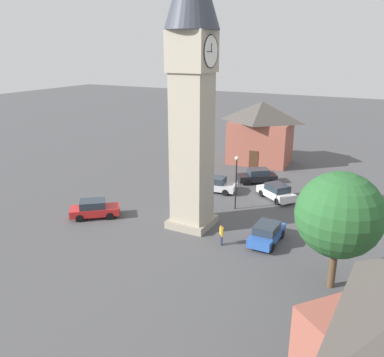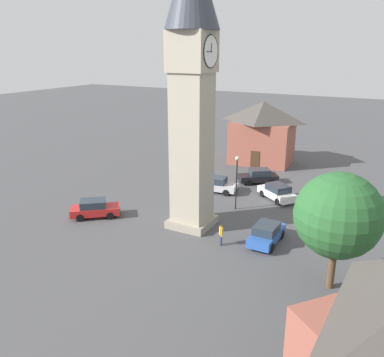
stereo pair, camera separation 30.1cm
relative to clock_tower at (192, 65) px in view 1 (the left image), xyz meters
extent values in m
plane|color=#4C4C4F|center=(0.00, 0.00, -12.64)|extent=(200.00, 200.00, 0.00)
cube|color=gray|center=(0.00, 0.00, -12.34)|extent=(3.29, 3.29, 0.60)
cube|color=#ADA38E|center=(0.00, 0.00, -6.28)|extent=(2.63, 2.63, 11.53)
cube|color=#ADA38E|center=(0.00, 0.00, 0.93)|extent=(2.94, 2.94, 2.89)
cylinder|color=white|center=(0.00, 1.50, 0.93)|extent=(2.21, 0.04, 2.21)
torus|color=black|center=(0.00, 1.51, 0.93)|extent=(2.27, 0.06, 2.27)
cube|color=black|center=(0.00, 1.54, 1.17)|extent=(0.05, 0.02, 0.62)
cube|color=black|center=(0.33, 1.54, 0.93)|extent=(0.84, 0.02, 0.04)
cylinder|color=white|center=(0.00, -1.50, 0.93)|extent=(2.21, 0.04, 2.21)
torus|color=black|center=(0.00, -1.51, 0.93)|extent=(2.27, 0.06, 2.27)
cube|color=black|center=(-12.84, 1.10, -12.05)|extent=(3.79, 4.32, 0.64)
cube|color=#28333D|center=(-12.93, 1.22, -11.43)|extent=(2.50, 2.62, 0.64)
cylinder|color=black|center=(-11.47, 0.58, -12.32)|extent=(0.55, 0.65, 0.64)
cylinder|color=black|center=(-12.76, -0.37, -12.32)|extent=(0.55, 0.65, 0.64)
cylinder|color=black|center=(-12.92, 2.57, -12.32)|extent=(0.55, 0.65, 0.64)
cylinder|color=black|center=(-14.21, 1.62, -12.32)|extent=(0.55, 0.65, 0.64)
cube|color=black|center=(-11.65, -0.53, -12.27)|extent=(1.42, 1.08, 0.16)
cube|color=#2D5BB7|center=(0.08, 6.35, -12.05)|extent=(4.12, 1.76, 0.64)
cube|color=#28333D|center=(0.23, 6.35, -11.43)|extent=(2.12, 1.59, 0.64)
cylinder|color=black|center=(-1.16, 5.57, -12.32)|extent=(0.64, 0.23, 0.64)
cylinder|color=black|center=(-1.14, 7.17, -12.32)|extent=(0.64, 0.23, 0.64)
cylinder|color=black|center=(1.30, 5.53, -12.32)|extent=(0.64, 0.23, 0.64)
cylinder|color=black|center=(1.32, 7.13, -12.32)|extent=(0.64, 0.23, 0.64)
cube|color=black|center=(-1.94, 6.38, -12.27)|extent=(0.14, 1.67, 0.16)
cube|color=white|center=(-8.98, 4.36, -12.05)|extent=(3.79, 4.31, 0.64)
cube|color=#28333D|center=(-8.89, 4.48, -11.43)|extent=(2.50, 2.62, 0.64)
cylinder|color=black|center=(-9.06, 2.89, -12.32)|extent=(0.55, 0.65, 0.64)
cylinder|color=black|center=(-10.35, 3.84, -12.32)|extent=(0.55, 0.65, 0.64)
cylinder|color=black|center=(-7.61, 4.88, -12.32)|extent=(0.55, 0.65, 0.64)
cylinder|color=black|center=(-8.90, 5.82, -12.32)|extent=(0.55, 0.65, 0.64)
cube|color=black|center=(-10.17, 2.73, -12.27)|extent=(1.42, 1.08, 0.16)
cube|color=silver|center=(-8.20, -1.62, -12.05)|extent=(2.17, 4.27, 0.64)
cube|color=#28333D|center=(-8.19, -1.77, -11.43)|extent=(1.80, 2.27, 0.64)
cylinder|color=black|center=(-9.14, -0.49, -12.32)|extent=(0.29, 0.66, 0.64)
cylinder|color=black|center=(-7.55, -0.30, -12.32)|extent=(0.29, 0.66, 0.64)
cylinder|color=black|center=(-8.85, -2.93, -12.32)|extent=(0.29, 0.66, 0.64)
cylinder|color=black|center=(-7.26, -2.74, -12.32)|extent=(0.29, 0.66, 0.64)
cube|color=black|center=(-8.44, 0.39, -12.27)|extent=(1.67, 0.32, 0.16)
cube|color=red|center=(2.46, -8.08, -12.05)|extent=(3.89, 4.27, 0.64)
cube|color=#28333D|center=(2.55, -8.20, -11.43)|extent=(2.53, 2.61, 0.64)
cylinder|color=black|center=(1.06, -7.62, -12.32)|extent=(0.57, 0.64, 0.64)
cylinder|color=black|center=(2.31, -6.62, -12.32)|extent=(0.57, 0.64, 0.64)
cylinder|color=black|center=(2.60, -9.54, -12.32)|extent=(0.57, 0.64, 0.64)
cylinder|color=black|center=(3.85, -8.54, -12.32)|extent=(0.57, 0.64, 0.64)
cube|color=black|center=(1.20, -6.50, -12.27)|extent=(1.38, 1.13, 0.16)
cylinder|color=#2D3351|center=(2.01, 3.48, -12.23)|extent=(0.13, 0.13, 0.82)
cylinder|color=#2D3351|center=(2.16, 3.59, -12.23)|extent=(0.13, 0.13, 0.82)
cube|color=gold|center=(2.09, 3.54, -11.52)|extent=(0.42, 0.39, 0.60)
cylinder|color=gold|center=(1.90, 3.39, -11.57)|extent=(0.09, 0.09, 0.60)
cylinder|color=gold|center=(2.27, 3.68, -11.57)|extent=(0.09, 0.09, 0.60)
sphere|color=#9E7051|center=(2.09, 3.54, -11.07)|extent=(0.22, 0.22, 0.22)
sphere|color=black|center=(2.09, 3.53, -11.05)|extent=(0.20, 0.20, 0.20)
cylinder|color=brown|center=(3.90, 11.59, -11.16)|extent=(0.44, 0.44, 2.97)
sphere|color=#28602D|center=(3.90, 11.59, -7.91)|extent=(5.03, 5.03, 5.03)
cube|color=#995142|center=(-20.74, -1.30, -10.04)|extent=(5.89, 7.56, 5.21)
pyramid|color=#47423D|center=(-20.74, -1.30, -6.21)|extent=(6.19, 7.94, 2.45)
cube|color=#422819|center=(-18.00, -1.13, -11.59)|extent=(0.15, 1.10, 2.10)
cylinder|color=black|center=(-4.85, 1.83, -10.37)|extent=(0.12, 0.12, 4.54)
sphere|color=beige|center=(-4.85, 1.83, -7.92)|extent=(0.36, 0.36, 0.36)
camera|label=1|loc=(26.41, 13.96, 1.13)|focal=37.31mm
camera|label=2|loc=(26.27, 14.23, 1.13)|focal=37.31mm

